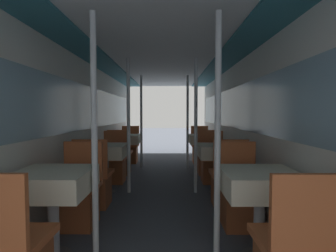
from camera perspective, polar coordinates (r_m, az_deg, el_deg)
The scene contains 25 objects.
wall_left at distance 4.38m, azimuth -17.94°, elevation 0.73°, with size 0.05×8.50×2.05m.
wall_right at distance 4.31m, azimuth 15.75°, elevation 0.73°, with size 0.05×8.50×2.05m.
ceiling_panel at distance 4.24m, azimuth -1.24°, elevation 14.71°, with size 2.52×8.50×0.07m.
dining_table_left_0 at distance 2.46m, azimuth -23.80°, elevation -11.59°, with size 0.62×0.62×0.74m.
chair_left_far_0 at distance 3.09m, azimuth -18.87°, elevation -14.99°, with size 0.43×0.43×0.90m.
support_pole_left_0 at distance 2.27m, azimuth -15.73°, elevation -2.24°, with size 0.05×0.05×2.05m.
dining_table_left_1 at distance 4.14m, azimuth -13.46°, elevation -5.59°, with size 0.62×0.62×0.74m.
chair_left_near_1 at distance 3.63m, azimuth -15.75°, elevation -12.25°, with size 0.43×0.43×0.90m.
chair_left_far_1 at distance 4.79m, azimuth -11.65°, elevation -8.53°, with size 0.43×0.43×0.90m.
support_pole_left_1 at distance 4.03m, azimuth -8.60°, elevation 0.02°, with size 0.05×0.05×2.05m.
dining_table_left_2 at distance 5.91m, azimuth -9.26°, elevation -3.04°, with size 0.62×0.62×0.74m.
chair_left_near_2 at distance 5.36m, azimuth -10.33°, elevation -7.31°, with size 0.43×0.43×0.90m.
chair_left_far_2 at distance 6.55m, azimuth -8.34°, elevation -5.44°, with size 0.43×0.43×0.90m.
support_pole_left_2 at distance 5.83m, azimuth -5.83°, elevation 0.89°, with size 0.05×0.05×2.05m.
dining_table_right_0 at distance 2.37m, azimuth 19.35°, elevation -12.00°, with size 0.62×0.62×0.74m.
chair_right_far_0 at distance 3.03m, azimuth 15.33°, elevation -15.32°, with size 0.43×0.43×0.90m.
support_pole_right_0 at distance 2.21m, azimuth 10.74°, elevation -2.30°, with size 0.05×0.05×2.05m.
dining_table_right_1 at distance 4.10m, azimuth 11.03°, elevation -5.66°, with size 0.62×0.62×0.74m.
chair_right_near_1 at distance 3.58m, azimuth 12.84°, elevation -12.45°, with size 0.43×0.43×0.90m.
chair_right_far_1 at distance 4.75m, azimuth 9.61°, elevation -8.61°, with size 0.43×0.43×0.90m.
support_pole_right_1 at distance 4.01m, azimuth 6.06°, elevation 0.01°, with size 0.05×0.05×2.05m.
dining_table_right_2 at distance 5.87m, azimuth 7.75°, elevation -3.07°, with size 0.62×0.62×0.74m.
chair_right_near_2 at distance 5.32m, azimuth 8.58°, elevation -7.36°, with size 0.43×0.43×0.90m.
chair_right_far_2 at distance 6.52m, azimuth 7.03°, elevation -5.47°, with size 0.43×0.43×0.90m.
support_pole_right_2 at distance 5.81m, azimuth 4.28°, elevation 0.89°, with size 0.05×0.05×2.05m.
Camera 1 is at (0.11, -1.30, 1.22)m, focal length 28.00 mm.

